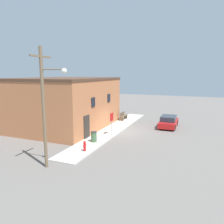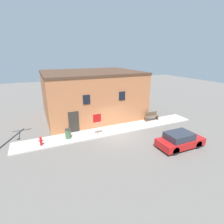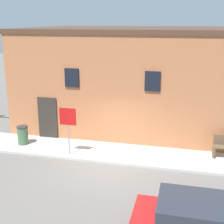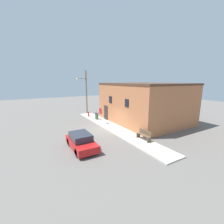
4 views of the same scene
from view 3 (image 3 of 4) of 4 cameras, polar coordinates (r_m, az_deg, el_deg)
name	(u,v)px [view 3 (image 3 of 4)]	position (r m, az deg, el deg)	size (l,w,h in m)	color
ground_plane	(109,164)	(13.44, -0.55, -9.52)	(80.00, 80.00, 0.00)	#66605B
sidewalk	(115,153)	(14.36, 0.50, -7.50)	(18.58, 2.14, 0.11)	#BCB7AD
brick_building	(129,75)	(18.87, 3.06, 6.84)	(11.07, 9.01, 5.48)	#B26B42
stop_sign	(68,122)	(13.72, -8.05, -1.82)	(0.76, 0.06, 2.14)	gray
trash_bin	(23,135)	(15.66, -15.99, -4.07)	(0.53, 0.53, 0.90)	#426642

